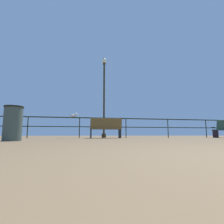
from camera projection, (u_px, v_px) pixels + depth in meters
pier_railing at (103, 123)px, 9.11m from camera, size 22.07×0.05×1.05m
bench_near_left at (106, 128)px, 8.21m from camera, size 1.48×0.70×0.92m
lamppost_center at (104, 93)px, 9.59m from camera, size 0.26×0.26×4.52m
seagull_on_rail at (74, 115)px, 8.86m from camera, size 0.44×0.19×0.21m
trash_bin at (13, 123)px, 4.54m from camera, size 0.48×0.48×0.91m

